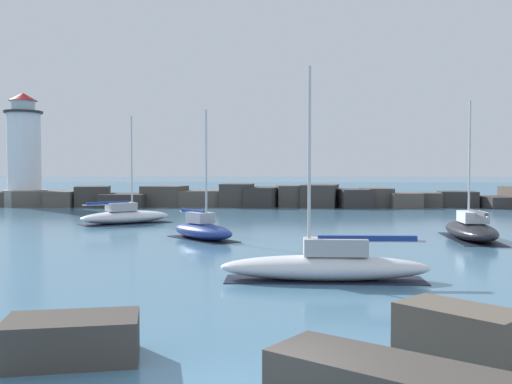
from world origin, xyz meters
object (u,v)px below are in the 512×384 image
sailboat_moored_2 (125,216)px  lighthouse (24,157)px  sailboat_moored_4 (202,229)px  sailboat_moored_0 (471,229)px  sailboat_moored_1 (326,265)px

sailboat_moored_2 → lighthouse: bearing=130.5°
sailboat_moored_4 → sailboat_moored_0: bearing=2.2°
lighthouse → sailboat_moored_1: bearing=-53.4°
lighthouse → sailboat_moored_2: size_ratio=1.55×
sailboat_moored_1 → sailboat_moored_2: 25.63m
sailboat_moored_1 → sailboat_moored_4: size_ratio=1.04×
lighthouse → sailboat_moored_1: lighthouse is taller
sailboat_moored_2 → sailboat_moored_4: sailboat_moored_2 is taller
sailboat_moored_1 → sailboat_moored_2: size_ratio=0.97×
sailboat_moored_2 → sailboat_moored_4: 11.87m
lighthouse → sailboat_moored_4: (24.62, -29.63, -4.90)m
lighthouse → sailboat_moored_4: size_ratio=1.67×
lighthouse → sailboat_moored_0: size_ratio=1.55×
sailboat_moored_1 → sailboat_moored_4: 13.86m
sailboat_moored_2 → sailboat_moored_4: size_ratio=1.08×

